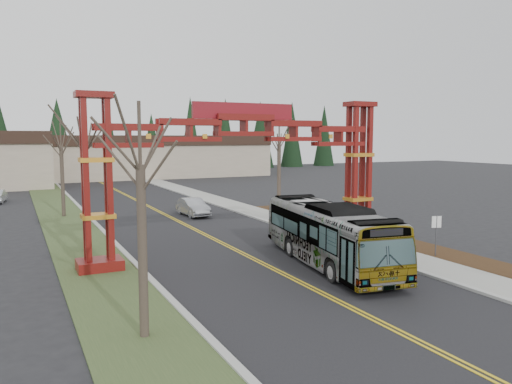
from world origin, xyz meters
TOP-DOWN VIEW (x-y plane):
  - road at (0.00, 25.00)m, footprint 12.00×110.00m
  - lane_line_left at (-0.12, 25.00)m, footprint 0.12×100.00m
  - lane_line_right at (0.12, 25.00)m, footprint 0.12×100.00m
  - curb_right at (6.15, 25.00)m, footprint 0.30×110.00m
  - sidewalk_right at (7.60, 25.00)m, footprint 2.60×110.00m
  - landscape_strip at (10.20, 10.00)m, footprint 2.60×50.00m
  - grass_median at (-8.00, 25.00)m, footprint 4.00×110.00m
  - curb_left at (-6.15, 25.00)m, footprint 0.30×110.00m
  - gateway_arch at (0.00, 18.00)m, footprint 18.20×1.60m
  - retail_building_east at (10.00, 79.95)m, footprint 38.00×20.30m
  - conifer_treeline at (0.25, 92.00)m, footprint 116.10×5.60m
  - transit_bus at (3.04, 14.00)m, footprint 4.57×12.04m
  - silver_sedan at (2.02, 32.88)m, footprint 1.76×4.63m
  - bare_tree_median_near at (-8.00, 8.61)m, footprint 3.10×3.10m
  - bare_tree_median_mid at (-8.00, 22.74)m, footprint 3.23×3.23m
  - bare_tree_median_far at (-8.00, 37.07)m, footprint 3.13×3.13m
  - bare_tree_right_far at (10.00, 32.15)m, footprint 3.45×3.45m
  - street_sign at (9.23, 12.58)m, footprint 0.52×0.22m
  - barrel_south at (8.85, 17.24)m, footprint 0.59×0.59m
  - barrel_mid at (9.53, 19.58)m, footprint 0.51×0.51m
  - barrel_north at (8.80, 21.75)m, footprint 0.55×0.55m

SIDE VIEW (x-z plane):
  - road at x=0.00m, z-range 0.00..0.02m
  - lane_line_left at x=-0.12m, z-range 0.02..0.03m
  - lane_line_right at x=0.12m, z-range 0.02..0.03m
  - grass_median at x=-8.00m, z-range 0.00..0.08m
  - landscape_strip at x=10.20m, z-range 0.00..0.12m
  - curb_right at x=6.15m, z-range 0.00..0.15m
  - curb_left at x=-6.15m, z-range 0.00..0.15m
  - sidewalk_right at x=7.60m, z-range 0.01..0.15m
  - barrel_mid at x=9.53m, z-range 0.00..0.95m
  - barrel_north at x=8.80m, z-range 0.00..1.02m
  - barrel_south at x=8.85m, z-range 0.00..1.09m
  - silver_sedan at x=2.02m, z-range 0.00..1.51m
  - transit_bus at x=3.04m, z-range 0.00..3.27m
  - street_sign at x=9.23m, z-range 0.52..2.88m
  - retail_building_east at x=10.00m, z-range 0.01..7.01m
  - bare_tree_median_near at x=-8.00m, z-range 1.84..9.69m
  - bare_tree_median_far at x=-8.00m, z-range 1.85..9.75m
  - gateway_arch at x=0.00m, z-range 1.53..10.43m
  - bare_tree_right_far at x=10.00m, z-range 1.85..10.19m
  - bare_tree_median_mid at x=-8.00m, z-range 1.95..10.19m
  - conifer_treeline at x=0.25m, z-range -0.01..12.99m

